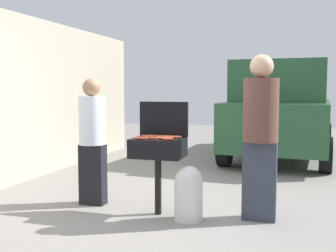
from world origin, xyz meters
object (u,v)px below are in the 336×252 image
(person_left, at_px, (92,137))
(hot_dog_1, at_px, (163,138))
(hot_dog_2, at_px, (167,138))
(hot_dog_13, at_px, (164,136))
(hot_dog_4, at_px, (147,136))
(propane_tank, at_px, (188,192))
(hot_dog_12, at_px, (155,138))
(bbq_grill, at_px, (158,150))
(parked_minivan, at_px, (282,110))
(hot_dog_7, at_px, (165,137))
(person_right, at_px, (260,131))
(hot_dog_3, at_px, (153,136))
(hot_dog_11, at_px, (165,139))
(hot_dog_0, at_px, (155,137))
(hot_dog_6, at_px, (143,137))
(hot_dog_9, at_px, (176,137))
(hot_dog_5, at_px, (172,137))
(hot_dog_14, at_px, (168,139))
(hot_dog_8, at_px, (153,138))
(hot_dog_10, at_px, (141,138))

(person_left, bearing_deg, hot_dog_1, -24.89)
(hot_dog_2, relative_size, hot_dog_13, 1.00)
(hot_dog_4, height_order, propane_tank, hot_dog_4)
(hot_dog_12, height_order, person_left, person_left)
(hot_dog_1, bearing_deg, bbq_grill, 164.38)
(hot_dog_4, xyz_separation_m, parked_minivan, (1.39, 4.64, 0.11))
(hot_dog_7, xyz_separation_m, person_right, (1.09, 0.05, 0.09))
(person_left, bearing_deg, hot_dog_3, -16.73)
(hot_dog_11, xyz_separation_m, hot_dog_12, (-0.13, 0.01, 0.00))
(hot_dog_4, height_order, parked_minivan, parked_minivan)
(hot_dog_0, distance_m, hot_dog_13, 0.13)
(hot_dog_6, distance_m, hot_dog_9, 0.39)
(hot_dog_5, height_order, hot_dog_9, same)
(hot_dog_13, xyz_separation_m, hot_dog_14, (0.14, -0.28, 0.00))
(hot_dog_2, relative_size, hot_dog_9, 1.00)
(hot_dog_7, bearing_deg, hot_dog_1, -85.41)
(hot_dog_3, bearing_deg, hot_dog_6, -117.11)
(hot_dog_1, xyz_separation_m, hot_dog_9, (0.12, 0.13, 0.00))
(hot_dog_7, height_order, hot_dog_8, same)
(bbq_grill, height_order, hot_dog_2, hot_dog_2)
(hot_dog_8, xyz_separation_m, hot_dog_9, (0.21, 0.23, 0.00))
(hot_dog_8, distance_m, hot_dog_11, 0.14)
(hot_dog_4, xyz_separation_m, hot_dog_8, (0.14, -0.18, 0.00))
(bbq_grill, relative_size, hot_dog_12, 6.91)
(hot_dog_14, relative_size, propane_tank, 0.21)
(hot_dog_11, relative_size, hot_dog_12, 1.00)
(person_left, height_order, parked_minivan, parked_minivan)
(bbq_grill, distance_m, hot_dog_13, 0.21)
(hot_dog_2, height_order, hot_dog_7, same)
(hot_dog_13, distance_m, hot_dog_14, 0.31)
(hot_dog_12, bearing_deg, hot_dog_10, -148.47)
(hot_dog_0, height_order, hot_dog_9, same)
(hot_dog_10, bearing_deg, hot_dog_4, 93.38)
(hot_dog_2, bearing_deg, hot_dog_9, 70.85)
(hot_dog_9, bearing_deg, propane_tank, -47.75)
(hot_dog_8, relative_size, hot_dog_11, 1.00)
(hot_dog_6, height_order, parked_minivan, parked_minivan)
(hot_dog_3, xyz_separation_m, hot_dog_4, (-0.06, -0.06, 0.00))
(hot_dog_7, bearing_deg, hot_dog_13, 119.61)
(hot_dog_9, bearing_deg, hot_dog_12, -136.27)
(hot_dog_2, xyz_separation_m, hot_dog_11, (-0.01, -0.04, 0.00))
(hot_dog_8, height_order, person_right, person_right)
(parked_minivan, bearing_deg, person_left, 68.06)
(hot_dog_10, bearing_deg, hot_dog_5, 35.44)
(hot_dog_8, height_order, hot_dog_11, same)
(hot_dog_8, bearing_deg, hot_dog_1, 45.75)
(hot_dog_12, xyz_separation_m, hot_dog_14, (0.19, -0.07, 0.00))
(hot_dog_3, xyz_separation_m, hot_dog_12, (0.09, -0.21, 0.00))
(hot_dog_0, xyz_separation_m, hot_dog_10, (-0.10, -0.20, 0.00))
(hot_dog_6, bearing_deg, hot_dog_5, 12.81)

